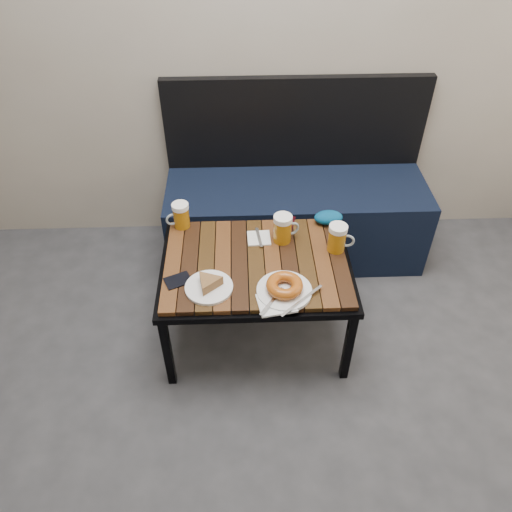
{
  "coord_description": "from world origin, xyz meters",
  "views": [
    {
      "loc": [
        -0.08,
        -0.48,
        1.94
      ],
      "look_at": [
        -0.02,
        1.13,
        0.5
      ],
      "focal_mm": 35.0,
      "sensor_mm": 36.0,
      "label": 1
    }
  ],
  "objects_px": {
    "bench": "(295,210)",
    "plate_pie": "(209,285)",
    "cafe_table": "(256,268)",
    "beer_mug_centre": "(283,228)",
    "plate_bagel": "(284,288)",
    "knit_pouch": "(328,217)",
    "passport_burgundy": "(285,223)",
    "passport_navy": "(178,280)",
    "beer_mug_right": "(338,238)",
    "beer_mug_left": "(181,215)"
  },
  "relations": [
    {
      "from": "passport_navy",
      "to": "knit_pouch",
      "type": "bearing_deg",
      "value": 94.58
    },
    {
      "from": "plate_pie",
      "to": "passport_burgundy",
      "type": "bearing_deg",
      "value": 50.44
    },
    {
      "from": "beer_mug_right",
      "to": "plate_bagel",
      "type": "distance_m",
      "value": 0.37
    },
    {
      "from": "bench",
      "to": "cafe_table",
      "type": "bearing_deg",
      "value": -111.08
    },
    {
      "from": "knit_pouch",
      "to": "passport_burgundy",
      "type": "bearing_deg",
      "value": 180.0
    },
    {
      "from": "passport_navy",
      "to": "knit_pouch",
      "type": "relative_size",
      "value": 0.78
    },
    {
      "from": "beer_mug_right",
      "to": "plate_bagel",
      "type": "xyz_separation_m",
      "value": [
        -0.25,
        -0.26,
        -0.04
      ]
    },
    {
      "from": "beer_mug_centre",
      "to": "knit_pouch",
      "type": "height_order",
      "value": "beer_mug_centre"
    },
    {
      "from": "beer_mug_right",
      "to": "knit_pouch",
      "type": "relative_size",
      "value": 0.97
    },
    {
      "from": "plate_pie",
      "to": "passport_burgundy",
      "type": "height_order",
      "value": "plate_pie"
    },
    {
      "from": "plate_bagel",
      "to": "beer_mug_right",
      "type": "bearing_deg",
      "value": 45.55
    },
    {
      "from": "plate_pie",
      "to": "passport_navy",
      "type": "height_order",
      "value": "plate_pie"
    },
    {
      "from": "beer_mug_centre",
      "to": "passport_navy",
      "type": "distance_m",
      "value": 0.53
    },
    {
      "from": "plate_bagel",
      "to": "passport_navy",
      "type": "bearing_deg",
      "value": 169.33
    },
    {
      "from": "passport_navy",
      "to": "beer_mug_right",
      "type": "bearing_deg",
      "value": 80.31
    },
    {
      "from": "bench",
      "to": "cafe_table",
      "type": "xyz_separation_m",
      "value": [
        -0.24,
        -0.63,
        0.16
      ]
    },
    {
      "from": "beer_mug_centre",
      "to": "plate_pie",
      "type": "bearing_deg",
      "value": -154.38
    },
    {
      "from": "beer_mug_centre",
      "to": "beer_mug_right",
      "type": "height_order",
      "value": "beer_mug_centre"
    },
    {
      "from": "cafe_table",
      "to": "plate_pie",
      "type": "distance_m",
      "value": 0.27
    },
    {
      "from": "passport_burgundy",
      "to": "knit_pouch",
      "type": "xyz_separation_m",
      "value": [
        0.21,
        0.0,
        0.03
      ]
    },
    {
      "from": "passport_navy",
      "to": "bench",
      "type": "bearing_deg",
      "value": 118.34
    },
    {
      "from": "beer_mug_centre",
      "to": "passport_navy",
      "type": "height_order",
      "value": "beer_mug_centre"
    },
    {
      "from": "cafe_table",
      "to": "passport_burgundy",
      "type": "xyz_separation_m",
      "value": [
        0.15,
        0.26,
        0.05
      ]
    },
    {
      "from": "passport_navy",
      "to": "passport_burgundy",
      "type": "bearing_deg",
      "value": 103.85
    },
    {
      "from": "bench",
      "to": "cafe_table",
      "type": "distance_m",
      "value": 0.69
    },
    {
      "from": "plate_bagel",
      "to": "knit_pouch",
      "type": "height_order",
      "value": "plate_bagel"
    },
    {
      "from": "beer_mug_right",
      "to": "plate_pie",
      "type": "bearing_deg",
      "value": -148.83
    },
    {
      "from": "beer_mug_left",
      "to": "beer_mug_centre",
      "type": "distance_m",
      "value": 0.49
    },
    {
      "from": "bench",
      "to": "beer_mug_centre",
      "type": "bearing_deg",
      "value": -103.19
    },
    {
      "from": "beer_mug_right",
      "to": "plate_pie",
      "type": "height_order",
      "value": "beer_mug_right"
    },
    {
      "from": "beer_mug_left",
      "to": "plate_pie",
      "type": "height_order",
      "value": "beer_mug_left"
    },
    {
      "from": "passport_burgundy",
      "to": "beer_mug_centre",
      "type": "bearing_deg",
      "value": -84.45
    },
    {
      "from": "passport_burgundy",
      "to": "knit_pouch",
      "type": "relative_size",
      "value": 0.84
    },
    {
      "from": "bench",
      "to": "plate_pie",
      "type": "relative_size",
      "value": 7.05
    },
    {
      "from": "cafe_table",
      "to": "beer_mug_centre",
      "type": "relative_size",
      "value": 6.17
    },
    {
      "from": "beer_mug_centre",
      "to": "passport_navy",
      "type": "relative_size",
      "value": 1.27
    },
    {
      "from": "cafe_table",
      "to": "beer_mug_left",
      "type": "relative_size",
      "value": 6.68
    },
    {
      "from": "plate_pie",
      "to": "passport_navy",
      "type": "xyz_separation_m",
      "value": [
        -0.13,
        0.05,
        -0.02
      ]
    },
    {
      "from": "beer_mug_right",
      "to": "knit_pouch",
      "type": "xyz_separation_m",
      "value": [
        -0.01,
        0.2,
        -0.04
      ]
    },
    {
      "from": "beer_mug_left",
      "to": "beer_mug_right",
      "type": "height_order",
      "value": "beer_mug_right"
    },
    {
      "from": "cafe_table",
      "to": "beer_mug_right",
      "type": "xyz_separation_m",
      "value": [
        0.36,
        0.06,
        0.11
      ]
    },
    {
      "from": "beer_mug_centre",
      "to": "plate_bagel",
      "type": "height_order",
      "value": "beer_mug_centre"
    },
    {
      "from": "plate_bagel",
      "to": "knit_pouch",
      "type": "relative_size",
      "value": 1.99
    },
    {
      "from": "cafe_table",
      "to": "plate_bagel",
      "type": "distance_m",
      "value": 0.23
    },
    {
      "from": "beer_mug_centre",
      "to": "passport_navy",
      "type": "bearing_deg",
      "value": -168.27
    },
    {
      "from": "beer_mug_right",
      "to": "passport_navy",
      "type": "relative_size",
      "value": 1.23
    },
    {
      "from": "beer_mug_centre",
      "to": "passport_burgundy",
      "type": "height_order",
      "value": "beer_mug_centre"
    },
    {
      "from": "beer_mug_centre",
      "to": "plate_bagel",
      "type": "xyz_separation_m",
      "value": [
        -0.02,
        -0.33,
        -0.04
      ]
    },
    {
      "from": "bench",
      "to": "passport_burgundy",
      "type": "xyz_separation_m",
      "value": [
        -0.09,
        -0.37,
        0.2
      ]
    },
    {
      "from": "cafe_table",
      "to": "beer_mug_right",
      "type": "height_order",
      "value": "beer_mug_right"
    }
  ]
}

